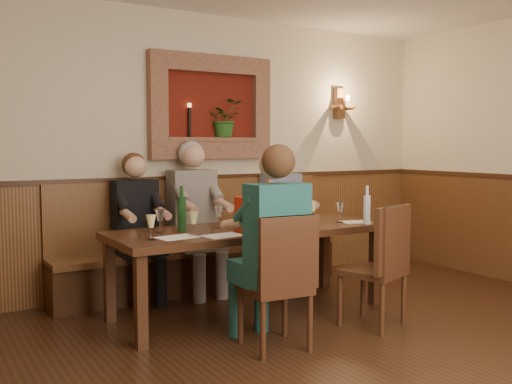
# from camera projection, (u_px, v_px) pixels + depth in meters

# --- Properties ---
(room_shell) EXTENTS (6.04, 6.04, 2.82)m
(room_shell) POSITION_uv_depth(u_px,v_px,m) (414.00, 70.00, 3.26)
(room_shell) COLOR beige
(room_shell) RESTS_ON ground
(wainscoting) EXTENTS (6.02, 6.02, 1.15)m
(wainscoting) POSITION_uv_depth(u_px,v_px,m) (409.00, 293.00, 3.36)
(wainscoting) COLOR #4D2B16
(wainscoting) RESTS_ON ground
(wall_niche) EXTENTS (1.36, 0.30, 1.06)m
(wall_niche) POSITION_uv_depth(u_px,v_px,m) (215.00, 112.00, 5.89)
(wall_niche) COLOR #5D160D
(wall_niche) RESTS_ON ground
(wall_sconce) EXTENTS (0.25, 0.20, 0.35)m
(wall_sconce) POSITION_uv_depth(u_px,v_px,m) (340.00, 104.00, 6.73)
(wall_sconce) COLOR #4D2B16
(wall_sconce) RESTS_ON ground
(dining_table) EXTENTS (2.40, 0.90, 0.75)m
(dining_table) POSITION_uv_depth(u_px,v_px,m) (249.00, 236.00, 4.93)
(dining_table) COLOR #3B1C11
(dining_table) RESTS_ON ground
(bench) EXTENTS (3.00, 0.45, 1.11)m
(bench) POSITION_uv_depth(u_px,v_px,m) (202.00, 257.00, 5.76)
(bench) COLOR #381E0F
(bench) RESTS_ON ground
(chair_near_left) EXTENTS (0.47, 0.47, 0.98)m
(chair_near_left) POSITION_uv_depth(u_px,v_px,m) (276.00, 310.00, 4.08)
(chair_near_left) COLOR #3B1C11
(chair_near_left) RESTS_ON ground
(chair_near_right) EXTENTS (0.55, 0.55, 0.99)m
(chair_near_right) POSITION_uv_depth(u_px,v_px,m) (374.00, 291.00, 4.59)
(chair_near_right) COLOR #3B1C11
(chair_near_right) RESTS_ON ground
(person_bench_left) EXTENTS (0.41, 0.50, 1.39)m
(person_bench_left) POSITION_uv_depth(u_px,v_px,m) (139.00, 241.00, 5.29)
(person_bench_left) COLOR black
(person_bench_left) RESTS_ON ground
(person_bench_mid) EXTENTS (0.45, 0.56, 1.50)m
(person_bench_mid) POSITION_uv_depth(u_px,v_px,m) (196.00, 230.00, 5.59)
(person_bench_mid) COLOR #534D4B
(person_bench_mid) RESTS_ON ground
(person_bench_right) EXTENTS (0.41, 0.51, 1.41)m
(person_bench_right) POSITION_uv_depth(u_px,v_px,m) (285.00, 227.00, 6.14)
(person_bench_right) COLOR navy
(person_bench_right) RESTS_ON ground
(person_chair_front) EXTENTS (0.44, 0.54, 1.47)m
(person_chair_front) POSITION_uv_depth(u_px,v_px,m) (270.00, 263.00, 4.12)
(person_chair_front) COLOR navy
(person_chair_front) RESTS_ON ground
(spittoon_bucket) EXTENTS (0.27, 0.27, 0.29)m
(spittoon_bucket) POSITION_uv_depth(u_px,v_px,m) (249.00, 214.00, 4.73)
(spittoon_bucket) COLOR red
(spittoon_bucket) RESTS_ON dining_table
(wine_bottle_green_a) EXTENTS (0.08, 0.08, 0.41)m
(wine_bottle_green_a) POSITION_uv_depth(u_px,v_px,m) (269.00, 206.00, 5.04)
(wine_bottle_green_a) COLOR #19471E
(wine_bottle_green_a) RESTS_ON dining_table
(wine_bottle_green_b) EXTENTS (0.09, 0.09, 0.38)m
(wine_bottle_green_b) POSITION_uv_depth(u_px,v_px,m) (182.00, 213.00, 4.69)
(wine_bottle_green_b) COLOR #19471E
(wine_bottle_green_b) RESTS_ON dining_table
(water_bottle) EXTENTS (0.08, 0.08, 0.35)m
(water_bottle) POSITION_uv_depth(u_px,v_px,m) (367.00, 209.00, 5.14)
(water_bottle) COLOR silver
(water_bottle) RESTS_ON dining_table
(tasting_sheet_a) EXTENTS (0.33, 0.26, 0.00)m
(tasting_sheet_a) POSITION_uv_depth(u_px,v_px,m) (177.00, 237.00, 4.39)
(tasting_sheet_a) COLOR white
(tasting_sheet_a) RESTS_ON dining_table
(tasting_sheet_b) EXTENTS (0.30, 0.26, 0.00)m
(tasting_sheet_b) POSITION_uv_depth(u_px,v_px,m) (273.00, 228.00, 4.88)
(tasting_sheet_b) COLOR white
(tasting_sheet_b) RESTS_ON dining_table
(tasting_sheet_c) EXTENTS (0.29, 0.24, 0.00)m
(tasting_sheet_c) POSITION_uv_depth(u_px,v_px,m) (355.00, 222.00, 5.27)
(tasting_sheet_c) COLOR white
(tasting_sheet_c) RESTS_ON dining_table
(tasting_sheet_d) EXTENTS (0.33, 0.25, 0.00)m
(tasting_sheet_d) POSITION_uv_depth(u_px,v_px,m) (223.00, 236.00, 4.47)
(tasting_sheet_d) COLOR white
(tasting_sheet_d) RESTS_ON dining_table
(wine_glass_0) EXTENTS (0.08, 0.08, 0.19)m
(wine_glass_0) POSITION_uv_depth(u_px,v_px,m) (194.00, 224.00, 4.44)
(wine_glass_0) COLOR #FFFC98
(wine_glass_0) RESTS_ON dining_table
(wine_glass_1) EXTENTS (0.08, 0.08, 0.19)m
(wine_glass_1) POSITION_uv_depth(u_px,v_px,m) (219.00, 217.00, 4.90)
(wine_glass_1) COLOR white
(wine_glass_1) RESTS_ON dining_table
(wine_glass_2) EXTENTS (0.08, 0.08, 0.19)m
(wine_glass_2) POSITION_uv_depth(u_px,v_px,m) (253.00, 218.00, 4.80)
(wine_glass_2) COLOR #FFFC98
(wine_glass_2) RESTS_ON dining_table
(wine_glass_3) EXTENTS (0.08, 0.08, 0.19)m
(wine_glass_3) POSITION_uv_depth(u_px,v_px,m) (340.00, 212.00, 5.24)
(wine_glass_3) COLOR white
(wine_glass_3) RESTS_ON dining_table
(wine_glass_4) EXTENTS (0.08, 0.08, 0.19)m
(wine_glass_4) POSITION_uv_depth(u_px,v_px,m) (313.00, 211.00, 5.29)
(wine_glass_4) COLOR #FFFC98
(wine_glass_4) RESTS_ON dining_table
(wine_glass_5) EXTENTS (0.08, 0.08, 0.19)m
(wine_glass_5) POSITION_uv_depth(u_px,v_px,m) (302.00, 215.00, 5.01)
(wine_glass_5) COLOR white
(wine_glass_5) RESTS_ON dining_table
(wine_glass_6) EXTENTS (0.08, 0.08, 0.19)m
(wine_glass_6) POSITION_uv_depth(u_px,v_px,m) (260.00, 214.00, 5.09)
(wine_glass_6) COLOR #FFFC98
(wine_glass_6) RESTS_ON dining_table
(wine_glass_7) EXTENTS (0.08, 0.08, 0.19)m
(wine_glass_7) POSITION_uv_depth(u_px,v_px,m) (151.00, 228.00, 4.25)
(wine_glass_7) COLOR #FFFC98
(wine_glass_7) RESTS_ON dining_table
(wine_glass_8) EXTENTS (0.08, 0.08, 0.19)m
(wine_glass_8) POSITION_uv_depth(u_px,v_px,m) (160.00, 221.00, 4.62)
(wine_glass_8) COLOR white
(wine_glass_8) RESTS_ON dining_table
(wine_glass_9) EXTENTS (0.08, 0.08, 0.19)m
(wine_glass_9) POSITION_uv_depth(u_px,v_px,m) (252.00, 222.00, 4.58)
(wine_glass_9) COLOR #FFFC98
(wine_glass_9) RESTS_ON dining_table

